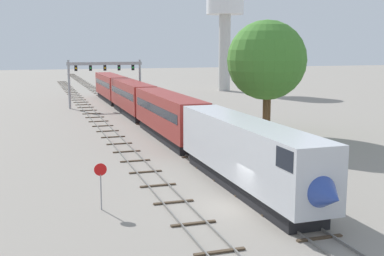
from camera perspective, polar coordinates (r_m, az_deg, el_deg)
name	(u,v)px	position (r m, az deg, el deg)	size (l,w,h in m)	color
ground_plane	(237,207)	(30.61, 5.28, -9.15)	(400.00, 400.00, 0.00)	gray
track_main	(113,102)	(88.19, -9.13, 2.98)	(2.60, 200.00, 0.16)	slate
track_near	(97,119)	(67.78, -11.05, 1.03)	(2.60, 160.00, 0.16)	slate
passenger_train	(147,104)	(62.01, -5.31, 2.76)	(3.04, 79.89, 4.80)	silver
signal_gantry	(105,72)	(81.08, -10.09, 6.39)	(12.10, 0.49, 7.72)	#999BA0
water_tower	(225,14)	(111.18, 3.86, 13.11)	(8.37, 8.37, 22.34)	beige
stop_sign	(101,180)	(29.97, -10.58, -5.94)	(0.76, 0.08, 2.88)	gray
trackside_tree_left	(269,61)	(56.51, 9.00, 7.66)	(7.35, 7.35, 11.83)	brown
trackside_tree_mid	(267,60)	(51.52, 8.68, 7.80)	(8.23, 8.23, 12.52)	brown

